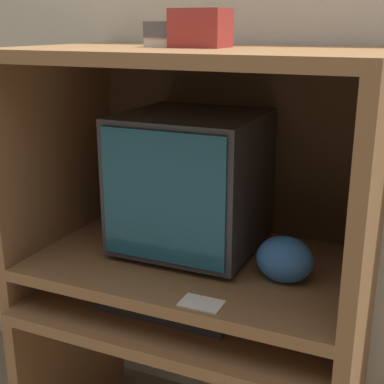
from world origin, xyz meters
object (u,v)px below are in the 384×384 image
at_px(crt_monitor, 191,181).
at_px(book_stack, 182,34).
at_px(snack_bag, 285,259).
at_px(storage_box, 201,28).
at_px(keyboard, 167,307).
at_px(mouse, 253,329).

height_order(crt_monitor, book_stack, book_stack).
distance_m(snack_bag, book_stack, 0.70).
relative_size(crt_monitor, book_stack, 2.37).
bearing_deg(crt_monitor, storage_box, -44.73).
relative_size(crt_monitor, keyboard, 1.07).
xyz_separation_m(book_stack, storage_box, (0.06, -0.02, 0.02)).
bearing_deg(keyboard, crt_monitor, 92.25).
bearing_deg(book_stack, crt_monitor, 66.80).
bearing_deg(mouse, snack_bag, 63.55).
bearing_deg(book_stack, snack_bag, -12.46).
bearing_deg(keyboard, storage_box, 73.67).
bearing_deg(mouse, crt_monitor, 142.77).
relative_size(mouse, book_stack, 0.36).
bearing_deg(crt_monitor, keyboard, -87.75).
xyz_separation_m(snack_bag, storage_box, (-0.28, 0.06, 0.62)).
bearing_deg(keyboard, snack_bag, 15.03).
distance_m(crt_monitor, storage_box, 0.47).
bearing_deg(snack_bag, keyboard, -164.97).
relative_size(crt_monitor, snack_bag, 2.70).
distance_m(crt_monitor, snack_bag, 0.39).
xyz_separation_m(keyboard, snack_bag, (0.33, 0.09, 0.18)).
xyz_separation_m(crt_monitor, mouse, (0.28, -0.22, -0.34)).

